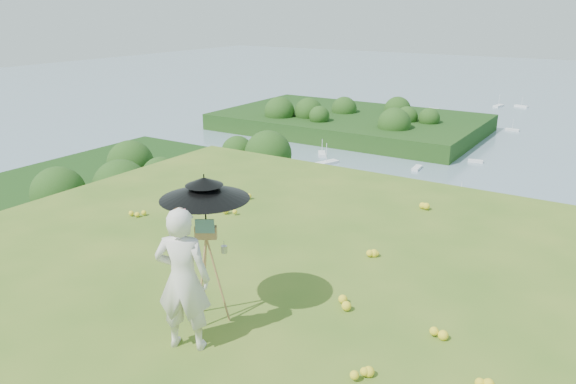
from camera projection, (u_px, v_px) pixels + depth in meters
The scene contains 10 objects.
ground at pixel (281, 323), 7.21m from camera, with size 14.00×14.00×0.00m, color #3E6A1E.
shoreline_tier at pixel (574, 305), 78.62m from camera, with size 170.00×28.00×8.00m, color #6E6458.
peninsula at pixel (350, 114), 178.66m from camera, with size 90.00×60.00×12.00m, color black, non-canonical shape.
slope_trees at pixel (550, 284), 39.97m from camera, with size 110.00×50.00×6.00m, color #204314, non-canonical shape.
moored_boats at pixel (565, 150), 153.10m from camera, with size 140.00×140.00×0.70m, color white, non-canonical shape.
wildflowers at pixel (292, 311), 7.39m from camera, with size 10.00×10.50×0.12m, color yellow, non-canonical shape.
painter at pixel (183, 279), 6.46m from camera, with size 0.64×0.42×1.77m, color white.
field_easel at pixel (208, 270), 7.07m from camera, with size 0.54×0.54×1.43m, color #AA6D47, non-canonical shape.
sun_umbrella at pixel (205, 205), 6.82m from camera, with size 1.10×1.10×0.80m, color black, non-canonical shape.
painter_cap at pixel (179, 212), 6.20m from camera, with size 0.18×0.22×0.10m, color #DA7881, non-canonical shape.
Camera 1 is at (3.46, -5.28, 3.88)m, focal length 35.00 mm.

